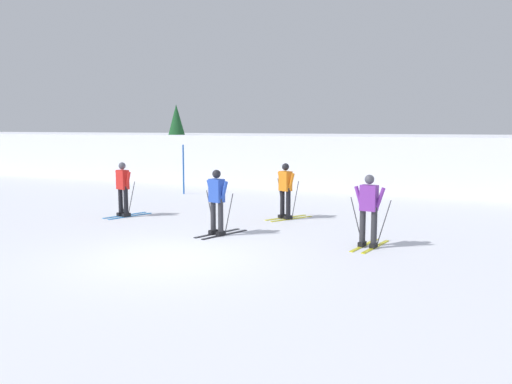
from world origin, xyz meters
TOP-DOWN VIEW (x-y plane):
  - ground_plane at (0.00, 0.00)m, footprint 120.00×120.00m
  - far_snow_ridge at (0.00, 18.05)m, footprint 80.00×9.02m
  - skier_blue at (-0.23, 2.56)m, footprint 0.96×1.64m
  - skier_red at (-4.27, 3.82)m, footprint 0.97×1.64m
  - skier_purple at (3.65, 2.80)m, footprint 0.99×1.64m
  - skier_orange at (0.51, 5.54)m, footprint 1.09×1.58m
  - trail_marker_pole at (-5.58, 9.36)m, footprint 0.07×0.07m
  - conifer_far_left at (-9.48, 14.82)m, footprint 1.72×1.72m

SIDE VIEW (x-z plane):
  - ground_plane at x=0.00m, z-range 0.00..0.00m
  - skier_red at x=-4.27m, z-range 0.06..1.77m
  - skier_blue at x=-0.23m, z-range 0.06..1.77m
  - skier_purple at x=3.65m, z-range 0.06..1.77m
  - skier_orange at x=0.51m, z-range 0.06..1.77m
  - trail_marker_pole at x=-5.58m, z-range 0.00..2.07m
  - far_snow_ridge at x=0.00m, z-range 0.00..2.38m
  - conifer_far_left at x=-9.48m, z-range 0.41..4.43m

